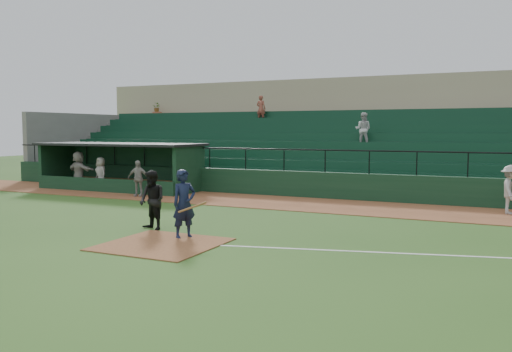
% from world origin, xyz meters
% --- Properties ---
extents(ground, '(90.00, 90.00, 0.00)m').
position_xyz_m(ground, '(0.00, 0.00, 0.00)').
color(ground, '#2B501A').
rests_on(ground, ground).
extents(warning_track, '(40.00, 4.00, 0.03)m').
position_xyz_m(warning_track, '(0.00, 8.00, 0.01)').
color(warning_track, brown).
rests_on(warning_track, ground).
extents(home_plate_dirt, '(3.00, 3.00, 0.03)m').
position_xyz_m(home_plate_dirt, '(0.00, -1.00, 0.01)').
color(home_plate_dirt, brown).
rests_on(home_plate_dirt, ground).
extents(foul_line, '(17.49, 4.44, 0.01)m').
position_xyz_m(foul_line, '(8.00, 1.20, 0.01)').
color(foul_line, white).
rests_on(foul_line, ground).
extents(stadium_structure, '(38.00, 13.08, 6.40)m').
position_xyz_m(stadium_structure, '(-0.00, 16.46, 2.30)').
color(stadium_structure, '#10311C').
rests_on(stadium_structure, ground).
extents(dugout, '(8.90, 3.20, 2.42)m').
position_xyz_m(dugout, '(-9.75, 9.56, 1.33)').
color(dugout, '#10311C').
rests_on(dugout, ground).
extents(batter_at_plate, '(1.18, 0.86, 1.99)m').
position_xyz_m(batter_at_plate, '(0.07, 0.01, 0.99)').
color(batter_at_plate, black).
rests_on(batter_at_plate, ground).
extents(umpire, '(1.08, 0.96, 1.85)m').
position_xyz_m(umpire, '(-1.54, 0.68, 0.93)').
color(umpire, black).
rests_on(umpire, ground).
extents(runner, '(0.69, 1.17, 1.80)m').
position_xyz_m(runner, '(8.56, 8.68, 0.93)').
color(runner, '#A29C97').
rests_on(runner, warning_track).
extents(dugout_player_a, '(1.05, 0.66, 1.67)m').
position_xyz_m(dugout_player_a, '(-7.03, 7.08, 0.87)').
color(dugout_player_a, '#9B9691').
rests_on(dugout_player_a, warning_track).
extents(dugout_player_b, '(0.97, 0.81, 1.69)m').
position_xyz_m(dugout_player_b, '(-10.23, 8.22, 0.88)').
color(dugout_player_b, '#AAA49F').
rests_on(dugout_player_b, warning_track).
extents(dugout_player_c, '(1.91, 0.92, 1.98)m').
position_xyz_m(dugout_player_c, '(-11.47, 7.98, 1.02)').
color(dugout_player_c, '#99938F').
rests_on(dugout_player_c, warning_track).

